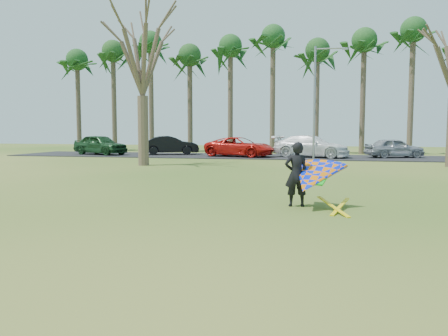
% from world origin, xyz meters
% --- Properties ---
extents(ground, '(100.00, 100.00, 0.00)m').
position_xyz_m(ground, '(0.00, 0.00, 0.00)').
color(ground, '#1D4E11').
rests_on(ground, ground).
extents(parking_strip, '(46.00, 7.00, 0.06)m').
position_xyz_m(parking_strip, '(0.00, 25.00, 0.03)').
color(parking_strip, black).
rests_on(parking_strip, ground).
extents(palm_0, '(4.84, 4.84, 10.84)m').
position_xyz_m(palm_0, '(-22.00, 31.00, 9.17)').
color(palm_0, '#48392B').
rests_on(palm_0, ground).
extents(palm_1, '(4.84, 4.84, 11.54)m').
position_xyz_m(palm_1, '(-18.00, 31.00, 9.85)').
color(palm_1, '#483C2B').
rests_on(palm_1, ground).
extents(palm_2, '(4.84, 4.84, 12.24)m').
position_xyz_m(palm_2, '(-14.00, 31.00, 10.52)').
color(palm_2, brown).
rests_on(palm_2, ground).
extents(palm_3, '(4.84, 4.84, 10.84)m').
position_xyz_m(palm_3, '(-10.00, 31.00, 9.17)').
color(palm_3, '#46382A').
rests_on(palm_3, ground).
extents(palm_4, '(4.84, 4.84, 11.54)m').
position_xyz_m(palm_4, '(-6.00, 31.00, 9.85)').
color(palm_4, '#453729').
rests_on(palm_4, ground).
extents(palm_5, '(4.84, 4.84, 12.24)m').
position_xyz_m(palm_5, '(-2.00, 31.00, 10.52)').
color(palm_5, brown).
rests_on(palm_5, ground).
extents(palm_6, '(4.84, 4.84, 10.84)m').
position_xyz_m(palm_6, '(2.00, 31.00, 9.17)').
color(palm_6, '#4D402E').
rests_on(palm_6, ground).
extents(palm_7, '(4.84, 4.84, 11.54)m').
position_xyz_m(palm_7, '(6.00, 31.00, 9.85)').
color(palm_7, '#4C3F2E').
rests_on(palm_7, ground).
extents(palm_8, '(4.84, 4.84, 12.24)m').
position_xyz_m(palm_8, '(10.00, 31.00, 10.52)').
color(palm_8, '#4B3D2D').
rests_on(palm_8, ground).
extents(bare_tree_left, '(6.60, 6.60, 9.70)m').
position_xyz_m(bare_tree_left, '(-8.00, 15.00, 6.92)').
color(bare_tree_left, brown).
rests_on(bare_tree_left, ground).
extents(streetlight, '(2.28, 0.18, 8.00)m').
position_xyz_m(streetlight, '(2.16, 22.00, 4.46)').
color(streetlight, gray).
rests_on(streetlight, ground).
extents(car_0, '(5.37, 3.50, 1.70)m').
position_xyz_m(car_0, '(-15.90, 24.17, 0.91)').
color(car_0, '#1A411F').
rests_on(car_0, parking_strip).
extents(car_1, '(5.06, 3.40, 1.58)m').
position_xyz_m(car_1, '(-10.09, 25.55, 0.85)').
color(car_1, black).
rests_on(car_1, parking_strip).
extents(car_2, '(5.99, 3.95, 1.53)m').
position_xyz_m(car_2, '(-3.76, 24.03, 0.82)').
color(car_2, red).
rests_on(car_2, parking_strip).
extents(car_3, '(6.22, 3.79, 1.69)m').
position_xyz_m(car_3, '(1.75, 24.46, 0.90)').
color(car_3, white).
rests_on(car_3, parking_strip).
extents(car_4, '(4.66, 3.07, 1.47)m').
position_xyz_m(car_4, '(7.94, 25.39, 0.80)').
color(car_4, '#8F939B').
rests_on(car_4, parking_strip).
extents(kite_flyer, '(2.13, 2.39, 2.02)m').
position_xyz_m(kite_flyer, '(2.35, 2.37, 0.86)').
color(kite_flyer, black).
rests_on(kite_flyer, ground).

